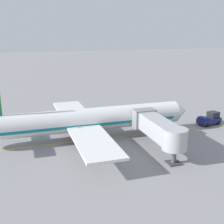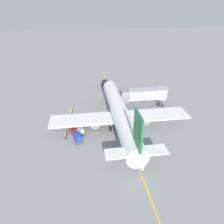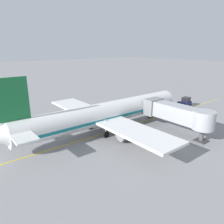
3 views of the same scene
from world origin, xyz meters
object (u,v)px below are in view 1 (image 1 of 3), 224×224
at_px(parked_airliner, 86,120).
at_px(baggage_cart_front, 65,119).
at_px(ground_crew_marshaller, 104,113).
at_px(safety_cone_nose_right, 170,121).
at_px(jet_bridge, 159,128).
at_px(baggage_tug_lead, 69,118).
at_px(baggage_tug_trailing, 89,119).
at_px(safety_cone_nose_left, 157,115).
at_px(baggage_cart_second_in_train, 49,120).
at_px(ground_crew_loader, 74,125).
at_px(pushback_tractor, 210,119).
at_px(ground_crew_wing_walker, 54,116).

height_order(parked_airliner, baggage_cart_front, parked_airliner).
xyz_separation_m(ground_crew_marshaller, safety_cone_nose_right, (7.41, 10.93, -0.66)).
bearing_deg(jet_bridge, safety_cone_nose_right, 144.20).
relative_size(baggage_tug_lead, ground_crew_marshaller, 1.63).
bearing_deg(baggage_tug_lead, baggage_cart_front, -33.60).
distance_m(baggage_tug_trailing, baggage_cart_front, 4.47).
bearing_deg(baggage_cart_front, safety_cone_nose_left, 87.37).
xyz_separation_m(baggage_cart_second_in_train, ground_crew_loader, (4.21, 3.81, 0.00)).
distance_m(ground_crew_marshaller, safety_cone_nose_right, 13.22).
height_order(jet_bridge, baggage_tug_trailing, jet_bridge).
distance_m(jet_bridge, baggage_cart_front, 20.31).
bearing_deg(ground_crew_marshaller, ground_crew_loader, -52.34).
height_order(baggage_tug_trailing, ground_crew_marshaller, ground_crew_marshaller).
bearing_deg(jet_bridge, pushback_tractor, 118.86).
relative_size(baggage_tug_trailing, baggage_cart_second_in_train, 0.93).
bearing_deg(safety_cone_nose_right, pushback_tractor, 63.69).
distance_m(baggage_cart_second_in_train, ground_crew_marshaller, 11.37).
bearing_deg(parked_airliner, ground_crew_marshaller, 149.37).
xyz_separation_m(ground_crew_loader, safety_cone_nose_left, (-2.89, 17.84, -0.66)).
height_order(baggage_tug_lead, ground_crew_wing_walker, ground_crew_wing_walker).
bearing_deg(ground_crew_loader, pushback_tractor, 78.88).
xyz_separation_m(baggage_cart_front, ground_crew_loader, (3.75, 0.93, 0.00)).
height_order(ground_crew_wing_walker, safety_cone_nose_right, ground_crew_wing_walker).
relative_size(baggage_tug_lead, ground_crew_loader, 1.63).
relative_size(pushback_tractor, ground_crew_loader, 2.80).
xyz_separation_m(baggage_cart_front, ground_crew_wing_walker, (-2.90, -1.62, 0.00)).
xyz_separation_m(baggage_cart_second_in_train, safety_cone_nose_left, (1.32, 21.65, -0.66)).
distance_m(pushback_tractor, ground_crew_loader, 25.47).
bearing_deg(parked_airliner, ground_crew_wing_walker, -162.91).
bearing_deg(ground_crew_wing_walker, safety_cone_nose_right, 68.38).
height_order(parked_airliner, ground_crew_wing_walker, parked_airliner).
bearing_deg(pushback_tractor, baggage_tug_trailing, -110.60).
height_order(jet_bridge, baggage_cart_second_in_train, jet_bridge).
xyz_separation_m(ground_crew_wing_walker, safety_cone_nose_left, (3.76, 20.39, -0.66)).
xyz_separation_m(pushback_tractor, baggage_tug_trailing, (-8.08, -21.49, -0.39)).
xyz_separation_m(baggage_cart_second_in_train, ground_crew_wing_walker, (-2.44, 1.26, 0.00)).
relative_size(ground_crew_wing_walker, safety_cone_nose_left, 2.86).
bearing_deg(ground_crew_marshaller, baggage_cart_front, -76.52).
relative_size(pushback_tractor, baggage_cart_second_in_train, 1.60).
bearing_deg(ground_crew_wing_walker, baggage_cart_second_in_train, -27.30).
relative_size(parked_airliner, baggage_cart_front, 12.53).
relative_size(parked_airliner, ground_crew_loader, 22.01).
distance_m(baggage_cart_front, baggage_cart_second_in_train, 2.92).
xyz_separation_m(parked_airliner, safety_cone_nose_right, (-3.41, 17.33, -2.90)).
height_order(baggage_cart_front, ground_crew_marshaller, ground_crew_marshaller).
bearing_deg(baggage_tug_trailing, safety_cone_nose_left, 88.88).
bearing_deg(baggage_cart_front, ground_crew_loader, 13.88).
xyz_separation_m(parked_airliner, ground_crew_loader, (-5.06, -1.05, -2.23)).
distance_m(ground_crew_wing_walker, safety_cone_nose_right, 22.53).
distance_m(baggage_tug_lead, ground_crew_marshaller, 7.44).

